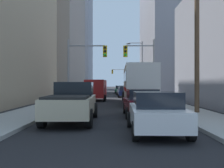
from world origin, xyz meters
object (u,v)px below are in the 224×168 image
Objects in this scene: traffic_signal_near_left at (86,60)px; sedan_navy at (126,92)px; pickup_truck_beige at (73,102)px; city_bus at (139,83)px; sedan_green at (120,89)px; sedan_maroon at (143,103)px; traffic_signal_far_right at (122,75)px; traffic_signal_near_right at (142,61)px; cargo_van_red at (97,89)px; sedan_white at (157,112)px; sedan_grey at (123,90)px.

sedan_navy is at bearing 69.66° from traffic_signal_near_left.
traffic_signal_near_left is at bearing 92.92° from pickup_truck_beige.
city_bus reaches higher than sedan_green.
sedan_maroon is 0.71× the size of traffic_signal_far_right.
sedan_navy is 12.00m from traffic_signal_near_right.
cargo_van_red is 23.73m from sedan_green.
traffic_signal_far_right is (0.42, 28.76, 3.29)m from sedan_navy.
city_bus is 2.72× the size of sedan_white.
sedan_grey is at bearing 77.24° from cargo_van_red.
pickup_truck_beige is 0.91× the size of traffic_signal_near_right.
traffic_signal_far_right reaches higher than cargo_van_red.
sedan_maroon is 50.43m from traffic_signal_far_right.
sedan_grey is at bearing 93.00° from traffic_signal_near_right.
sedan_green is (-0.94, 27.56, -1.16)m from city_bus.
sedan_white and sedan_grey have the same top height.
pickup_truck_beige is at bearing -87.08° from traffic_signal_near_left.
traffic_signal_near_left reaches higher than sedan_green.
traffic_signal_far_right is (0.48, 20.74, 3.29)m from sedan_grey.
traffic_signal_far_right is at bearing 86.98° from sedan_green.
traffic_signal_far_right reaches higher than city_bus.
pickup_truck_beige reaches higher than sedan_navy.
sedan_green is 0.70× the size of traffic_signal_near_right.
city_bus is 27.60m from sedan_green.
sedan_green is (3.26, 23.50, -0.52)m from cargo_van_red.
traffic_signal_near_left is 5.23m from traffic_signal_near_right.
traffic_signal_near_left reaches higher than sedan_maroon.
sedan_maroon is at bearing -90.04° from sedan_grey.
cargo_van_red is at bearing 79.98° from traffic_signal_near_left.
sedan_white is at bearing -89.88° from sedan_green.
traffic_signal_near_left reaches higher than cargo_van_red.
sedan_navy is at bearing 89.69° from sedan_white.
sedan_green is 0.70× the size of traffic_signal_far_right.
traffic_signal_near_right is (0.96, -11.51, 3.23)m from sedan_navy.
traffic_signal_near_left and traffic_signal_far_right have the same top height.
city_bus is 5.88m from cargo_van_red.
cargo_van_red is 19.80m from sedan_white.
sedan_grey is 21.01m from traffic_signal_far_right.
city_bus is 1.93× the size of traffic_signal_near_right.
sedan_white is 0.71× the size of traffic_signal_near_right.
cargo_van_red is 5.21m from traffic_signal_near_left.
pickup_truck_beige is 31.83m from sedan_grey.
traffic_signal_far_right reaches higher than pickup_truck_beige.
sedan_white is 1.01× the size of sedan_navy.
sedan_white is (3.51, -3.05, -0.16)m from pickup_truck_beige.
traffic_signal_far_right reaches higher than sedan_white.
sedan_maroon is at bearing 89.35° from sedan_white.
sedan_green is at bearing 90.12° from sedan_white.
city_bus is 1.93× the size of traffic_signal_far_right.
sedan_grey is at bearing 89.87° from sedan_white.
cargo_van_red reaches higher than sedan_green.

